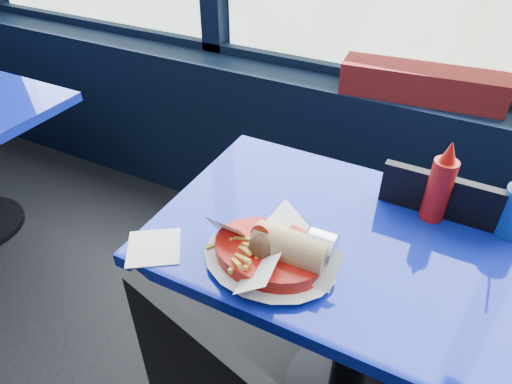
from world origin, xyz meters
name	(u,v)px	position (x,y,z in m)	size (l,w,h in m)	color
window_sill	(352,165)	(0.00, 2.87, 0.40)	(5.00, 0.26, 0.80)	black
near_table	(366,291)	(0.30, 2.00, 0.57)	(1.20, 0.70, 0.75)	black
chair_near_back	(431,252)	(0.44, 2.32, 0.51)	(0.40, 0.41, 0.88)	black
planter_box	(422,83)	(0.23, 2.85, 0.86)	(0.62, 0.16, 0.12)	maroon
food_basket	(272,252)	(0.08, 1.81, 0.79)	(0.38, 0.38, 0.11)	#B1120B
ketchup_bottle	(440,186)	(0.41, 2.19, 0.86)	(0.07, 0.07, 0.25)	#B1120B
napkin	(154,248)	(-0.22, 1.72, 0.75)	(0.14, 0.14, 0.00)	white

